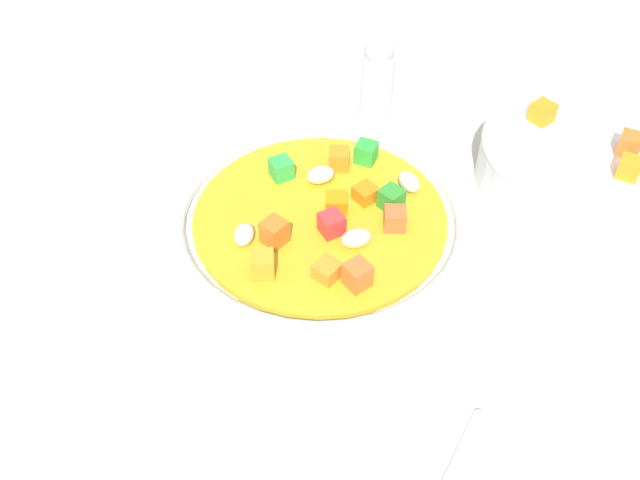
{
  "coord_description": "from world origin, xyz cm",
  "views": [
    {
      "loc": [
        29.95,
        13.05,
        36.08
      ],
      "look_at": [
        0.0,
        0.0,
        2.73
      ],
      "focal_mm": 39.74,
      "sensor_mm": 36.0,
      "label": 1
    }
  ],
  "objects_px": {
    "side_bowl_small": "(574,162)",
    "soup_bowl_main": "(320,238)",
    "pepper_shaker": "(377,83)",
    "spoon": "(474,427)"
  },
  "relations": [
    {
      "from": "soup_bowl_main",
      "to": "spoon",
      "type": "relative_size",
      "value": 0.93
    },
    {
      "from": "soup_bowl_main",
      "to": "side_bowl_small",
      "type": "xyz_separation_m",
      "value": [
        -0.16,
        0.14,
        -0.01
      ]
    },
    {
      "from": "soup_bowl_main",
      "to": "spoon",
      "type": "xyz_separation_m",
      "value": [
        0.08,
        0.13,
        -0.03
      ]
    },
    {
      "from": "soup_bowl_main",
      "to": "pepper_shaker",
      "type": "bearing_deg",
      "value": -172.06
    },
    {
      "from": "side_bowl_small",
      "to": "pepper_shaker",
      "type": "bearing_deg",
      "value": -94.42
    },
    {
      "from": "spoon",
      "to": "pepper_shaker",
      "type": "relative_size",
      "value": 2.55
    },
    {
      "from": "side_bowl_small",
      "to": "soup_bowl_main",
      "type": "bearing_deg",
      "value": -41.74
    },
    {
      "from": "soup_bowl_main",
      "to": "side_bowl_small",
      "type": "bearing_deg",
      "value": 138.26
    },
    {
      "from": "spoon",
      "to": "side_bowl_small",
      "type": "bearing_deg",
      "value": 3.34
    },
    {
      "from": "spoon",
      "to": "pepper_shaker",
      "type": "xyz_separation_m",
      "value": [
        -0.25,
        -0.15,
        0.04
      ]
    }
  ]
}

